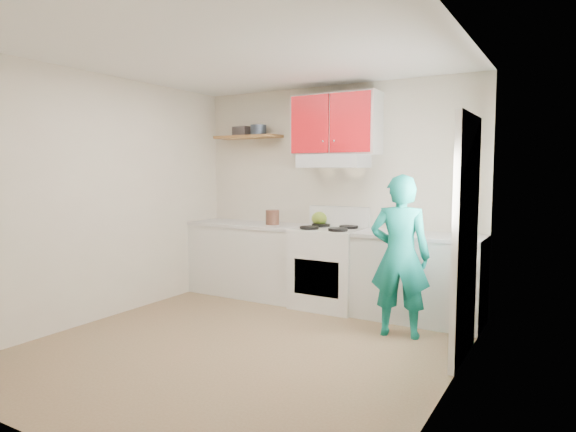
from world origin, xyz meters
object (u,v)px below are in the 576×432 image
Objects in this scene: person at (400,256)px; crock at (272,218)px; stove at (329,268)px; tin at (258,130)px; kettle at (320,219)px.

crock is at bearing -29.46° from person.
tin reaches higher than stove.
stove is 1.96m from tin.
kettle is at bearing -43.75° from person.
kettle is at bearing 6.81° from tin.
crock is (-0.55, -0.21, -0.00)m from kettle.
person reaches higher than stove.
kettle is 1.53m from person.
stove is 0.64m from kettle.
crock is at bearing -21.98° from tin.
stove is 4.56× the size of crock.
kettle is (0.82, 0.10, -1.09)m from tin.
tin is at bearing -159.27° from kettle.
crock reaches higher than kettle.
kettle is 0.58m from crock.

